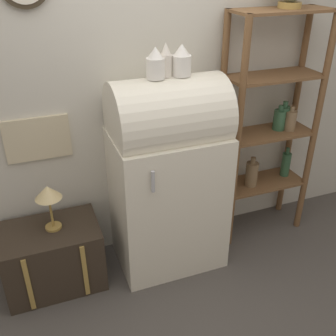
% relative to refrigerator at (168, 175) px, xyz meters
% --- Properties ---
extents(ground_plane, '(12.00, 12.00, 0.00)m').
position_rel_refrigerator_xyz_m(ground_plane, '(0.00, -0.27, -0.73)').
color(ground_plane, '#4C4742').
extents(wall_back, '(7.00, 0.09, 2.70)m').
position_rel_refrigerator_xyz_m(wall_back, '(-0.00, 0.31, 0.62)').
color(wall_back, beige).
rests_on(wall_back, ground_plane).
extents(refrigerator, '(0.77, 0.59, 1.44)m').
position_rel_refrigerator_xyz_m(refrigerator, '(0.00, 0.00, 0.00)').
color(refrigerator, silver).
rests_on(refrigerator, ground_plane).
extents(suitcase_trunk, '(0.66, 0.45, 0.47)m').
position_rel_refrigerator_xyz_m(suitcase_trunk, '(-0.86, 0.02, -0.50)').
color(suitcase_trunk, '#33281E').
rests_on(suitcase_trunk, ground_plane).
extents(shelf_unit, '(0.73, 0.32, 1.79)m').
position_rel_refrigerator_xyz_m(shelf_unit, '(0.88, 0.10, 0.23)').
color(shelf_unit, brown).
rests_on(shelf_unit, ground_plane).
extents(vase_left, '(0.11, 0.11, 0.19)m').
position_rel_refrigerator_xyz_m(vase_left, '(-0.08, -0.01, 0.79)').
color(vase_left, white).
rests_on(vase_left, refrigerator).
extents(vase_center, '(0.07, 0.07, 0.21)m').
position_rel_refrigerator_xyz_m(vase_center, '(-0.01, 0.01, 0.80)').
color(vase_center, silver).
rests_on(vase_center, refrigerator).
extents(vase_right, '(0.12, 0.12, 0.19)m').
position_rel_refrigerator_xyz_m(vase_right, '(0.09, 0.00, 0.79)').
color(vase_right, white).
rests_on(vase_right, refrigerator).
extents(desk_lamp, '(0.18, 0.18, 0.33)m').
position_rel_refrigerator_xyz_m(desk_lamp, '(-0.82, 0.03, 0.00)').
color(desk_lamp, '#AD8942').
rests_on(desk_lamp, suitcase_trunk).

